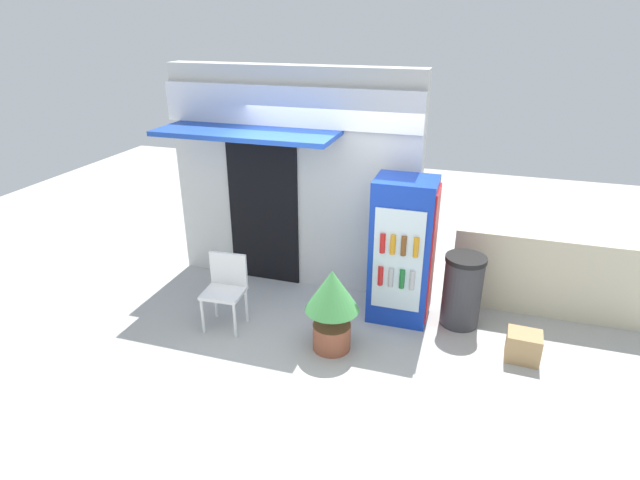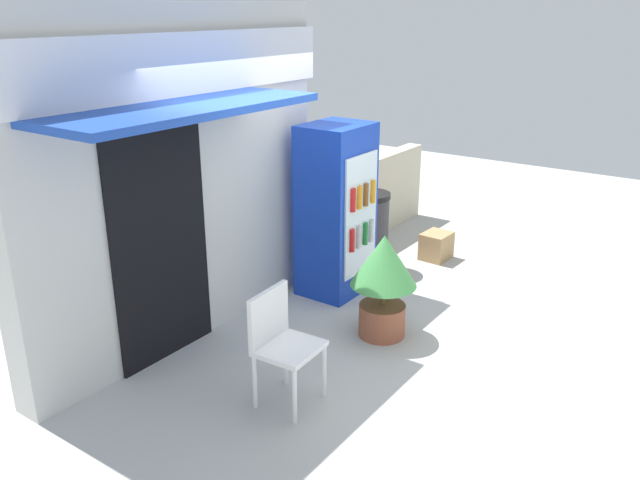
{
  "view_description": "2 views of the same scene",
  "coord_description": "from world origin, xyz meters",
  "px_view_note": "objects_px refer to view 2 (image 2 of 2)",
  "views": [
    {
      "loc": [
        1.66,
        -4.84,
        3.53
      ],
      "look_at": [
        -0.05,
        0.56,
        1.06
      ],
      "focal_mm": 28.8,
      "sensor_mm": 36.0,
      "label": 1
    },
    {
      "loc": [
        -4.52,
        -2.74,
        2.94
      ],
      "look_at": [
        -0.16,
        0.33,
        1.01
      ],
      "focal_mm": 36.29,
      "sensor_mm": 36.0,
      "label": 2
    }
  ],
  "objects_px": {
    "cardboard_box": "(436,246)",
    "trash_bin": "(368,231)",
    "drink_cooler": "(337,210)",
    "potted_plant_near_shop": "(383,275)",
    "plastic_chair": "(280,338)"
  },
  "relations": [
    {
      "from": "cardboard_box",
      "to": "trash_bin",
      "type": "bearing_deg",
      "value": 142.98
    },
    {
      "from": "drink_cooler",
      "to": "cardboard_box",
      "type": "height_order",
      "value": "drink_cooler"
    },
    {
      "from": "potted_plant_near_shop",
      "to": "cardboard_box",
      "type": "height_order",
      "value": "potted_plant_near_shop"
    },
    {
      "from": "drink_cooler",
      "to": "plastic_chair",
      "type": "xyz_separation_m",
      "value": [
        -2.0,
        -0.82,
        -0.37
      ]
    },
    {
      "from": "trash_bin",
      "to": "potted_plant_near_shop",
      "type": "bearing_deg",
      "value": -144.31
    },
    {
      "from": "potted_plant_near_shop",
      "to": "cardboard_box",
      "type": "relative_size",
      "value": 2.72
    },
    {
      "from": "drink_cooler",
      "to": "plastic_chair",
      "type": "distance_m",
      "value": 2.19
    },
    {
      "from": "plastic_chair",
      "to": "potted_plant_near_shop",
      "type": "relative_size",
      "value": 0.92
    },
    {
      "from": "potted_plant_near_shop",
      "to": "trash_bin",
      "type": "height_order",
      "value": "potted_plant_near_shop"
    },
    {
      "from": "potted_plant_near_shop",
      "to": "cardboard_box",
      "type": "distance_m",
      "value": 2.19
    },
    {
      "from": "drink_cooler",
      "to": "trash_bin",
      "type": "xyz_separation_m",
      "value": [
        0.75,
        0.05,
        -0.45
      ]
    },
    {
      "from": "drink_cooler",
      "to": "trash_bin",
      "type": "bearing_deg",
      "value": 3.93
    },
    {
      "from": "plastic_chair",
      "to": "potted_plant_near_shop",
      "type": "distance_m",
      "value": 1.39
    },
    {
      "from": "plastic_chair",
      "to": "potted_plant_near_shop",
      "type": "xyz_separation_m",
      "value": [
        1.38,
        -0.12,
        0.07
      ]
    },
    {
      "from": "plastic_chair",
      "to": "cardboard_box",
      "type": "relative_size",
      "value": 2.5
    }
  ]
}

